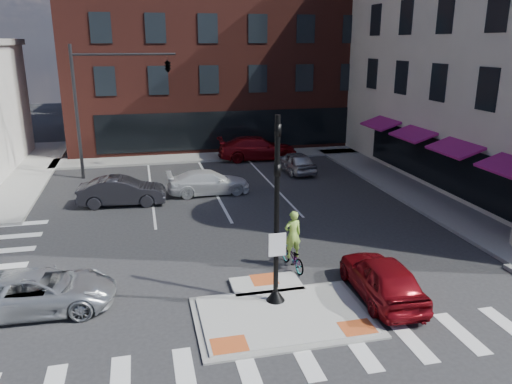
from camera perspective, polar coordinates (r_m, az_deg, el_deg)
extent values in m
plane|color=#28282B|center=(16.21, 2.63, -13.28)|extent=(120.00, 120.00, 0.00)
cube|color=gray|center=(15.78, 3.13, -14.06)|extent=(5.40, 3.60, 0.06)
cube|color=#A8A8A3|center=(15.77, 3.14, -13.97)|extent=(5.00, 3.20, 0.12)
cube|color=#A8A8A3|center=(17.54, 1.18, -10.56)|extent=(2.40, 1.40, 0.12)
cube|color=#CA5223|center=(14.38, -3.07, -17.03)|extent=(1.00, 0.80, 0.01)
cube|color=#CA5223|center=(15.38, 11.50, -14.92)|extent=(1.00, 0.80, 0.01)
cube|color=#CA5223|center=(17.77, 0.94, -9.95)|extent=(0.90, 0.90, 0.01)
cube|color=gray|center=(35.15, -24.50, 2.05)|extent=(3.00, 20.00, 0.15)
cube|color=gray|center=(28.85, 18.06, -0.23)|extent=(3.00, 24.00, 0.15)
cube|color=gray|center=(37.02, -2.17, 4.26)|extent=(26.00, 3.00, 0.15)
cube|color=#4E1E18|center=(46.00, -4.79, 15.99)|extent=(24.00, 18.00, 15.00)
cube|color=black|center=(37.66, -2.50, 7.14)|extent=(20.00, 0.12, 2.80)
cube|color=black|center=(29.08, 20.38, 2.99)|extent=(0.12, 16.00, 2.60)
cube|color=#AA1679|center=(23.72, 27.14, 2.59)|extent=(1.46, 3.00, 0.58)
cube|color=#AA1679|center=(28.43, 19.47, 5.58)|extent=(1.46, 3.00, 0.58)
cube|color=#AA1679|center=(33.55, 14.02, 7.63)|extent=(1.46, 3.00, 0.58)
cube|color=slate|center=(65.55, -13.70, 13.63)|extent=(10.00, 12.00, 10.00)
cube|color=brown|center=(68.73, -2.50, 15.04)|extent=(12.00, 12.00, 12.00)
cone|color=black|center=(16.38, 2.25, -11.55)|extent=(0.60, 0.60, 0.45)
cylinder|color=black|center=(15.23, 2.38, -2.06)|extent=(0.16, 0.16, 5.80)
cube|color=white|center=(15.51, 2.45, -6.05)|extent=(0.55, 0.04, 0.75)
imported|color=black|center=(14.69, 2.47, 5.72)|extent=(0.18, 0.22, 1.10)
imported|color=black|center=(14.96, 2.42, 1.20)|extent=(0.18, 0.22, 1.10)
cylinder|color=black|center=(31.94, -19.80, 8.43)|extent=(0.20, 0.20, 8.00)
cylinder|color=black|center=(31.48, -14.82, 14.97)|extent=(6.00, 0.14, 0.14)
imported|color=black|center=(31.56, -10.07, 14.17)|extent=(0.48, 2.24, 0.90)
imported|color=silver|center=(17.26, -23.53, -10.35)|extent=(4.75, 2.31, 1.30)
imported|color=maroon|center=(17.07, 14.20, -9.44)|extent=(1.93, 4.33, 1.45)
imported|color=white|center=(27.73, -5.45, 1.13)|extent=(4.58, 1.94, 1.32)
imported|color=#2B2A30|center=(26.61, -15.06, 0.09)|extent=(4.52, 1.88, 1.46)
imported|color=#B2B3BA|center=(32.32, 4.51, 3.45)|extent=(2.00, 4.12, 1.36)
imported|color=maroon|center=(35.75, 0.17, 5.03)|extent=(5.72, 2.55, 1.63)
imported|color=#3F3F44|center=(18.72, 4.16, -7.36)|extent=(0.87, 1.86, 0.94)
imported|color=#8EBF43|center=(18.38, 4.22, -4.85)|extent=(0.71, 0.52, 1.80)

